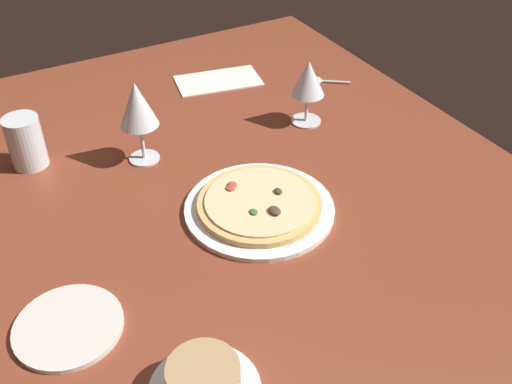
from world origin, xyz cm
name	(u,v)px	position (x,y,z in cm)	size (l,w,h in cm)	color
dining_table	(253,207)	(0.00, 0.00, 2.00)	(150.00, 110.00, 4.00)	brown
pizza_main	(259,206)	(-3.76, 0.64, 5.15)	(27.92, 27.92, 3.37)	white
ramekin_on_saucer	(204,383)	(-33.76, 25.82, 6.35)	(15.33, 15.33, 5.50)	white
wine_glass_far	(308,81)	(19.00, -24.24, 14.34)	(7.46, 7.46, 14.92)	silver
wine_glass_near	(137,106)	(22.57, 13.39, 16.61)	(7.80, 7.80, 17.68)	silver
water_glass	(27,145)	(32.05, 34.42, 8.72)	(7.15, 7.15, 10.88)	silver
side_plate	(68,326)	(-14.03, 38.98, 4.45)	(16.34, 16.34, 0.90)	silver
paper_menu	(218,81)	(46.50, -15.39, 4.15)	(11.67, 21.11, 0.30)	white
spoon	(321,81)	(33.26, -38.02, 4.46)	(7.74, 9.53, 1.00)	silver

